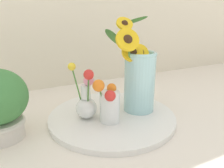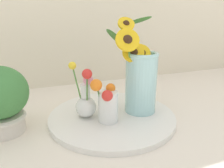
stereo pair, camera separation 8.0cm
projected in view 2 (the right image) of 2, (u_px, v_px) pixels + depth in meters
ground_plane at (115, 135)px, 0.73m from camera, size 6.00×6.00×0.00m
serving_tray at (112, 116)px, 0.84m from camera, size 0.48×0.48×0.02m
mason_jar_sunflowers at (140, 76)px, 0.82m from camera, size 0.22×0.20×0.37m
vase_small_center at (107, 103)px, 0.76m from camera, size 0.10×0.09×0.16m
vase_bulb_right at (86, 99)px, 0.79m from camera, size 0.09×0.11×0.20m
potted_plant at (0, 99)px, 0.71m from camera, size 0.18×0.18×0.23m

